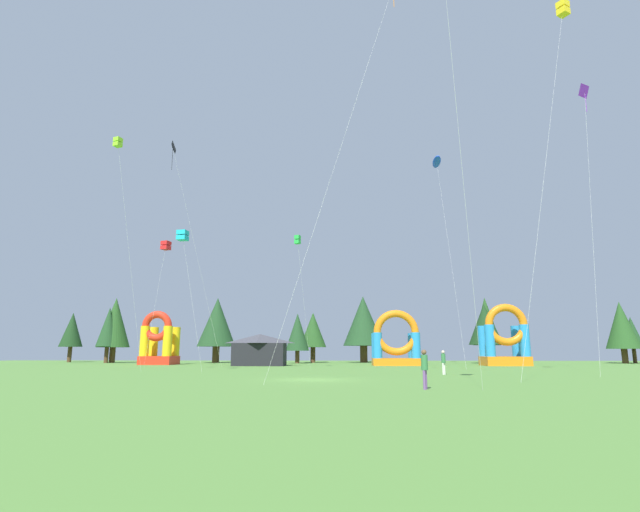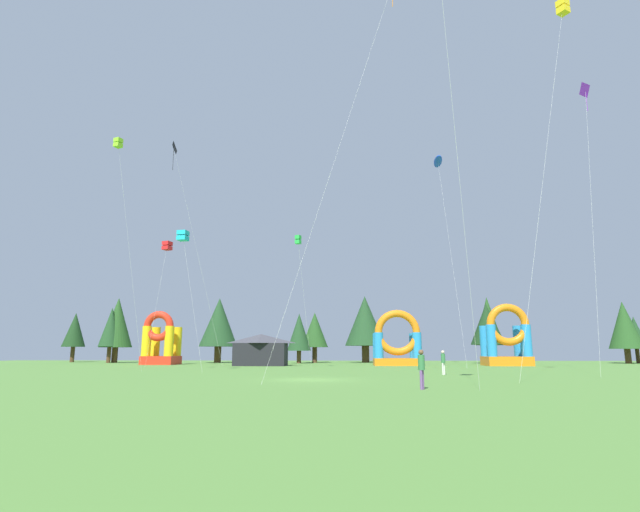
% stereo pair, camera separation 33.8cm
% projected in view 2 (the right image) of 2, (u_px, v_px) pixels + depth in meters
% --- Properties ---
extents(ground_plane, '(120.00, 120.00, 0.00)m').
position_uv_depth(ground_plane, '(310.00, 380.00, 30.40)').
color(ground_plane, '#548438').
extents(kite_purple_diamond, '(4.04, 5.50, 24.59)m').
position_uv_depth(kite_purple_diamond, '(586.00, 93.00, 42.55)').
color(kite_purple_diamond, purple).
rests_on(kite_purple_diamond, ground_plane).
extents(kite_lime_box, '(1.90, 4.75, 19.44)m').
position_uv_depth(kite_lime_box, '(118.00, 144.00, 41.45)').
color(kite_lime_box, '#8CD826').
rests_on(kite_lime_box, ground_plane).
extents(kite_black_diamond, '(5.34, 5.93, 24.17)m').
position_uv_depth(kite_black_diamond, '(173.00, 150.00, 53.78)').
color(kite_black_diamond, black).
rests_on(kite_black_diamond, ground_plane).
extents(kite_green_box, '(1.55, 3.25, 13.56)m').
position_uv_depth(kite_green_box, '(298.00, 240.00, 50.90)').
color(kite_green_box, green).
rests_on(kite_green_box, ground_plane).
extents(kite_cyan_box, '(2.89, 0.97, 12.26)m').
position_uv_depth(kite_cyan_box, '(183.00, 236.00, 43.56)').
color(kite_cyan_box, '#19B7CC').
rests_on(kite_cyan_box, ground_plane).
extents(kite_yellow_box, '(7.14, 4.82, 27.35)m').
position_uv_depth(kite_yellow_box, '(563.00, 8.00, 36.30)').
color(kite_yellow_box, yellow).
rests_on(kite_yellow_box, ground_plane).
extents(kite_blue_parafoil, '(1.18, 12.54, 26.34)m').
position_uv_depth(kite_blue_parafoil, '(438.00, 162.00, 63.02)').
color(kite_blue_parafoil, blue).
rests_on(kite_blue_parafoil, ground_plane).
extents(kite_red_box, '(1.32, 2.89, 14.44)m').
position_uv_depth(kite_red_box, '(167.00, 246.00, 57.79)').
color(kite_red_box, red).
rests_on(kite_red_box, ground_plane).
extents(person_left_edge, '(0.43, 0.43, 1.83)m').
position_uv_depth(person_left_edge, '(421.00, 366.00, 22.96)').
color(person_left_edge, '#724C8C').
rests_on(person_left_edge, ground_plane).
extents(person_midfield, '(0.44, 0.44, 1.80)m').
position_uv_depth(person_midfield, '(443.00, 360.00, 36.89)').
color(person_midfield, silver).
rests_on(person_midfield, ground_plane).
extents(inflatable_blue_arch, '(4.14, 4.24, 6.86)m').
position_uv_depth(inflatable_blue_arch, '(161.00, 344.00, 64.05)').
color(inflatable_blue_arch, red).
rests_on(inflatable_blue_arch, ground_plane).
extents(inflatable_red_slide, '(5.69, 3.96, 6.67)m').
position_uv_depth(inflatable_red_slide, '(397.00, 345.00, 59.71)').
color(inflatable_red_slide, orange).
rests_on(inflatable_red_slide, ground_plane).
extents(inflatable_yellow_castle, '(5.23, 4.07, 7.34)m').
position_uv_depth(inflatable_yellow_castle, '(507.00, 342.00, 58.98)').
color(inflatable_yellow_castle, orange).
rests_on(inflatable_yellow_castle, ground_plane).
extents(festival_tent, '(6.13, 3.77, 3.76)m').
position_uv_depth(festival_tent, '(261.00, 350.00, 59.17)').
color(festival_tent, black).
rests_on(festival_tent, ground_plane).
extents(tree_row_0, '(3.50, 3.50, 7.75)m').
position_uv_depth(tree_row_0, '(75.00, 330.00, 78.21)').
color(tree_row_0, '#4C331E').
rests_on(tree_row_0, ground_plane).
extents(tree_row_1, '(3.27, 3.27, 8.17)m').
position_uv_depth(tree_row_1, '(111.00, 327.00, 73.31)').
color(tree_row_1, '#4C331E').
rests_on(tree_row_1, ground_plane).
extents(tree_row_2, '(4.75, 4.75, 9.72)m').
position_uv_depth(tree_row_2, '(117.00, 323.00, 74.45)').
color(tree_row_2, '#4C331E').
rests_on(tree_row_2, ground_plane).
extents(tree_row_3, '(5.77, 5.77, 9.74)m').
position_uv_depth(tree_row_3, '(219.00, 322.00, 74.68)').
color(tree_row_3, '#4C331E').
rests_on(tree_row_3, ground_plane).
extents(tree_row_4, '(3.46, 3.46, 7.11)m').
position_uv_depth(tree_row_4, '(299.00, 332.00, 70.89)').
color(tree_row_4, '#4C331E').
rests_on(tree_row_4, ground_plane).
extents(tree_row_5, '(4.06, 4.06, 7.54)m').
position_uv_depth(tree_row_5, '(315.00, 330.00, 74.91)').
color(tree_row_5, '#4C331E').
rests_on(tree_row_5, ground_plane).
extents(tree_row_6, '(6.26, 6.26, 10.14)m').
position_uv_depth(tree_row_6, '(365.00, 321.00, 75.81)').
color(tree_row_6, '#4C331E').
rests_on(tree_row_6, ground_plane).
extents(tree_row_7, '(4.79, 4.79, 8.43)m').
position_uv_depth(tree_row_7, '(487.00, 325.00, 70.18)').
color(tree_row_7, '#4C331E').
rests_on(tree_row_7, ground_plane).
extents(tree_row_8, '(4.00, 4.00, 9.52)m').
position_uv_depth(tree_row_8, '(488.00, 321.00, 71.50)').
color(tree_row_8, '#4C331E').
rests_on(tree_row_8, ground_plane).
extents(tree_row_9, '(4.56, 4.56, 8.75)m').
position_uv_depth(tree_row_9, '(624.00, 325.00, 69.94)').
color(tree_row_9, '#4C331E').
rests_on(tree_row_9, ground_plane).
extents(tree_row_10, '(2.98, 2.98, 6.67)m').
position_uv_depth(tree_row_10, '(635.00, 333.00, 71.03)').
color(tree_row_10, '#4C331E').
rests_on(tree_row_10, ground_plane).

